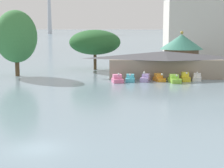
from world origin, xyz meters
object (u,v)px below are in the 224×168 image
at_px(pedal_boat_white, 197,78).
at_px(shoreline_tree_mid, 95,42).
at_px(pedal_boat_lavender, 145,78).
at_px(pedal_boat_orange, 159,78).
at_px(green_roof_pavilion, 181,49).
at_px(pedal_boat_pink, 117,79).
at_px(pedal_boat_cyan, 130,79).
at_px(pedal_boat_lime, 174,79).
at_px(background_building_block, 203,26).
at_px(boathouse, 165,64).
at_px(shoreline_tree_tall_left, 16,37).
at_px(pedal_boat_yellow, 185,78).

distance_m(pedal_boat_white, shoreline_tree_mid, 24.79).
bearing_deg(shoreline_tree_mid, pedal_boat_lavender, -60.26).
distance_m(pedal_boat_lavender, pedal_boat_orange, 2.34).
xyz_separation_m(green_roof_pavilion, shoreline_tree_mid, (-18.68, -2.34, 1.65)).
height_order(pedal_boat_pink, shoreline_tree_mid, shoreline_tree_mid).
distance_m(pedal_boat_pink, green_roof_pavilion, 24.83).
relative_size(pedal_boat_orange, pedal_boat_white, 1.06).
height_order(pedal_boat_cyan, pedal_boat_lime, pedal_boat_cyan).
distance_m(pedal_boat_pink, shoreline_tree_mid, 19.38).
height_order(pedal_boat_cyan, background_building_block, background_building_block).
relative_size(pedal_boat_pink, background_building_block, 0.12).
relative_size(pedal_boat_cyan, boathouse, 0.11).
relative_size(pedal_boat_lavender, background_building_block, 0.13).
bearing_deg(pedal_boat_pink, shoreline_tree_mid, -175.65).
bearing_deg(pedal_boat_lavender, green_roof_pavilion, 170.29).
xyz_separation_m(shoreline_tree_tall_left, background_building_block, (44.60, 46.98, 1.95)).
xyz_separation_m(pedal_boat_pink, shoreline_tree_mid, (-4.90, 17.98, 5.29)).
xyz_separation_m(pedal_boat_orange, shoreline_tree_mid, (-11.92, 16.47, 5.29)).
height_order(pedal_boat_cyan, pedal_boat_orange, pedal_boat_cyan).
height_order(boathouse, green_roof_pavilion, green_roof_pavilion).
relative_size(pedal_boat_lime, background_building_block, 0.14).
relative_size(pedal_boat_cyan, green_roof_pavilion, 0.25).
bearing_deg(background_building_block, pedal_boat_yellow, -105.32).
bearing_deg(pedal_boat_lavender, pedal_boat_orange, 114.29).
bearing_deg(pedal_boat_cyan, boathouse, 135.51).
xyz_separation_m(pedal_boat_cyan, shoreline_tree_mid, (-7.04, 17.31, 5.30)).
bearing_deg(green_roof_pavilion, pedal_boat_orange, -109.75).
height_order(pedal_boat_orange, pedal_boat_lime, pedal_boat_lime).
xyz_separation_m(boathouse, shoreline_tree_tall_left, (-27.18, 1.10, 4.82)).
xyz_separation_m(pedal_boat_pink, shoreline_tree_tall_left, (-18.68, 7.44, 6.79)).
relative_size(pedal_boat_lavender, pedal_boat_white, 1.16).
relative_size(pedal_boat_white, shoreline_tree_mid, 0.24).
bearing_deg(green_roof_pavilion, shoreline_tree_tall_left, -158.34).
height_order(pedal_boat_yellow, shoreline_tree_mid, shoreline_tree_mid).
bearing_deg(green_roof_pavilion, pedal_boat_yellow, -97.08).
bearing_deg(background_building_block, shoreline_tree_mid, -130.23).
relative_size(pedal_boat_lavender, boathouse, 0.14).
height_order(pedal_boat_white, background_building_block, background_building_block).
bearing_deg(pedal_boat_white, shoreline_tree_mid, -117.60).
bearing_deg(pedal_boat_yellow, green_roof_pavilion, 171.22).
bearing_deg(shoreline_tree_mid, pedal_boat_white, -40.13).
bearing_deg(background_building_block, pedal_boat_lavender, -111.72).
height_order(pedal_boat_lavender, shoreline_tree_tall_left, shoreline_tree_tall_left).
bearing_deg(green_roof_pavilion, pedal_boat_cyan, -120.64).
bearing_deg(shoreline_tree_tall_left, pedal_boat_white, -8.91).
bearing_deg(shoreline_tree_tall_left, boathouse, -2.32).
bearing_deg(boathouse, pedal_boat_lime, -82.23).
bearing_deg(pedal_boat_yellow, pedal_boat_white, 107.74).
bearing_deg(pedal_boat_orange, boathouse, 143.74).
distance_m(pedal_boat_lime, shoreline_tree_mid, 23.60).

